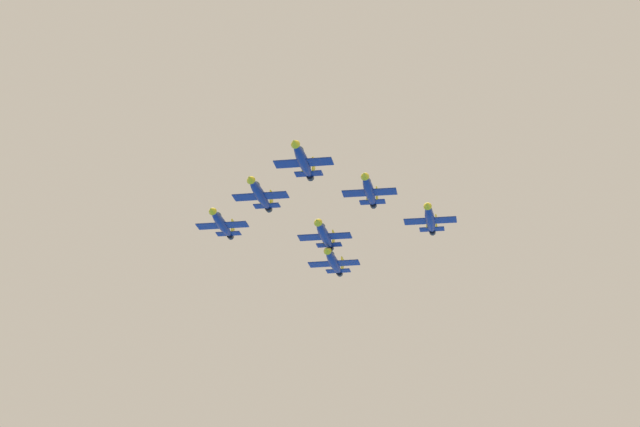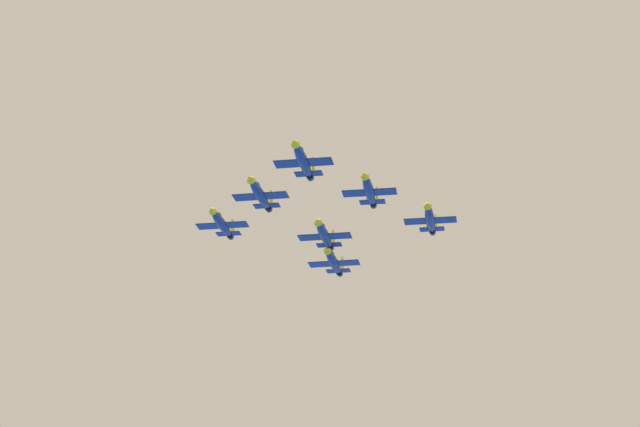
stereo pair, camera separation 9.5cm
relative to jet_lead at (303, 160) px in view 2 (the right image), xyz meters
The scene contains 7 objects.
jet_lead is the anchor object (origin of this frame).
jet_left_wingman 16.98m from the jet_lead, 123.03° to the left, with size 17.46×11.21×3.74m.
jet_right_wingman 16.93m from the jet_lead, 156.24° to the right, with size 17.95×11.59×3.86m.
jet_left_outer 33.98m from the jet_lead, 123.03° to the left, with size 17.50×11.25×3.75m.
jet_right_outer 33.85m from the jet_lead, 156.24° to the right, with size 17.73×11.41×3.81m.
jet_slot_rear 26.41m from the jet_lead, 163.39° to the left, with size 17.92×11.55×3.85m.
jet_trailing 39.36m from the jet_lead, 163.39° to the left, with size 17.90×11.57×3.86m.
Camera 2 is at (194.78, -35.99, 49.74)m, focal length 64.70 mm.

